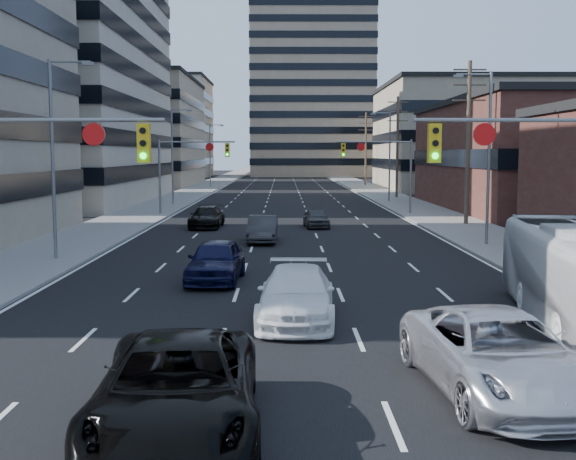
# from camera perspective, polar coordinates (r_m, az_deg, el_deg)

# --- Properties ---
(ground) EXTENTS (400.00, 400.00, 0.00)m
(ground) POSITION_cam_1_polar(r_m,az_deg,el_deg) (13.39, 0.41, -15.22)
(ground) COLOR black
(ground) RESTS_ON ground
(road_surface) EXTENTS (18.00, 300.00, 0.02)m
(road_surface) POSITION_cam_1_polar(r_m,az_deg,el_deg) (142.56, -0.32, 4.09)
(road_surface) COLOR black
(road_surface) RESTS_ON ground
(sidewalk_left) EXTENTS (5.00, 300.00, 0.15)m
(sidewalk_left) POSITION_cam_1_polar(r_m,az_deg,el_deg) (143.00, -4.94, 4.10)
(sidewalk_left) COLOR slate
(sidewalk_left) RESTS_ON ground
(sidewalk_right) EXTENTS (5.00, 300.00, 0.15)m
(sidewalk_right) POSITION_cam_1_polar(r_m,az_deg,el_deg) (143.03, 4.31, 4.11)
(sidewalk_right) COLOR slate
(sidewalk_right) RESTS_ON ground
(office_left_mid) EXTENTS (26.00, 34.00, 28.00)m
(office_left_mid) POSITION_cam_1_polar(r_m,az_deg,el_deg) (77.82, -21.06, 12.39)
(office_left_mid) COLOR #ADA089
(office_left_mid) RESTS_ON ground
(office_left_far) EXTENTS (20.00, 30.00, 16.00)m
(office_left_far) POSITION_cam_1_polar(r_m,az_deg,el_deg) (115.01, -12.45, 7.47)
(office_left_far) COLOR gray
(office_left_far) RESTS_ON ground
(storefront_right_mid) EXTENTS (20.00, 30.00, 9.00)m
(storefront_right_mid) POSITION_cam_1_polar(r_m,az_deg,el_deg) (66.99, 20.86, 5.34)
(storefront_right_mid) COLOR #472119
(storefront_right_mid) RESTS_ON ground
(office_right_far) EXTENTS (22.00, 28.00, 14.00)m
(office_right_far) POSITION_cam_1_polar(r_m,az_deg,el_deg) (103.60, 13.78, 7.06)
(office_right_far) COLOR gray
(office_right_far) RESTS_ON ground
(apartment_tower) EXTENTS (26.00, 26.00, 58.00)m
(apartment_tower) POSITION_cam_1_polar(r_m,az_deg,el_deg) (164.38, 1.83, 14.49)
(apartment_tower) COLOR gray
(apartment_tower) RESTS_ON ground
(bg_block_left) EXTENTS (24.00, 24.00, 20.00)m
(bg_block_left) POSITION_cam_1_polar(r_m,az_deg,el_deg) (155.08, -10.82, 7.84)
(bg_block_left) COLOR #ADA089
(bg_block_left) RESTS_ON ground
(bg_block_right) EXTENTS (22.00, 22.00, 12.00)m
(bg_block_right) POSITION_cam_1_polar(r_m,az_deg,el_deg) (146.07, 12.42, 6.35)
(bg_block_right) COLOR gray
(bg_block_right) RESTS_ON ground
(signal_near_left) EXTENTS (6.59, 0.33, 6.00)m
(signal_near_left) POSITION_cam_1_polar(r_m,az_deg,el_deg) (21.73, -20.01, 4.28)
(signal_near_left) COLOR slate
(signal_near_left) RESTS_ON ground
(signal_near_right) EXTENTS (6.59, 0.33, 6.00)m
(signal_near_right) POSITION_cam_1_polar(r_m,az_deg,el_deg) (21.85, 20.11, 4.29)
(signal_near_right) COLOR slate
(signal_near_right) RESTS_ON ground
(signal_far_left) EXTENTS (6.09, 0.33, 6.00)m
(signal_far_left) POSITION_cam_1_polar(r_m,az_deg,el_deg) (57.96, -7.86, 5.44)
(signal_far_left) COLOR slate
(signal_far_left) RESTS_ON ground
(signal_far_right) EXTENTS (6.09, 0.33, 6.00)m
(signal_far_right) POSITION_cam_1_polar(r_m,az_deg,el_deg) (58.01, 7.43, 5.44)
(signal_far_right) COLOR slate
(signal_far_right) RESTS_ON ground
(utility_pole_block) EXTENTS (2.20, 0.28, 11.00)m
(utility_pole_block) POSITION_cam_1_polar(r_m,az_deg,el_deg) (50.04, 14.04, 6.92)
(utility_pole_block) COLOR #4C3D2D
(utility_pole_block) RESTS_ON ground
(utility_pole_midblock) EXTENTS (2.20, 0.28, 11.00)m
(utility_pole_midblock) POSITION_cam_1_polar(r_m,az_deg,el_deg) (79.45, 8.63, 6.64)
(utility_pole_midblock) COLOR #4C3D2D
(utility_pole_midblock) RESTS_ON ground
(utility_pole_distant) EXTENTS (2.20, 0.28, 11.00)m
(utility_pole_distant) POSITION_cam_1_polar(r_m,az_deg,el_deg) (109.18, 6.16, 6.49)
(utility_pole_distant) COLOR #4C3D2D
(utility_pole_distant) RESTS_ON ground
(streetlight_left_near) EXTENTS (2.03, 0.22, 9.00)m
(streetlight_left_near) POSITION_cam_1_polar(r_m,az_deg,el_deg) (34.03, -17.87, 6.08)
(streetlight_left_near) COLOR slate
(streetlight_left_near) RESTS_ON ground
(streetlight_left_mid) EXTENTS (2.03, 0.22, 9.00)m
(streetlight_left_mid) POSITION_cam_1_polar(r_m,az_deg,el_deg) (68.24, -9.00, 6.13)
(streetlight_left_mid) COLOR slate
(streetlight_left_mid) RESTS_ON ground
(streetlight_left_far) EXTENTS (2.03, 0.22, 9.00)m
(streetlight_left_far) POSITION_cam_1_polar(r_m,az_deg,el_deg) (102.98, -6.09, 6.12)
(streetlight_left_far) COLOR slate
(streetlight_left_far) RESTS_ON ground
(streetlight_right_near) EXTENTS (2.03, 0.22, 9.00)m
(streetlight_right_near) POSITION_cam_1_polar(r_m,az_deg,el_deg) (38.92, 15.38, 6.12)
(streetlight_right_near) COLOR slate
(streetlight_right_near) RESTS_ON ground
(streetlight_right_far) EXTENTS (2.03, 0.22, 9.00)m
(streetlight_right_far) POSITION_cam_1_polar(r_m,az_deg,el_deg) (73.23, 7.91, 6.14)
(streetlight_right_far) COLOR slate
(streetlight_right_far) RESTS_ON ground
(black_pickup) EXTENTS (3.12, 6.16, 1.67)m
(black_pickup) POSITION_cam_1_polar(r_m,az_deg,el_deg) (12.78, -8.78, -12.36)
(black_pickup) COLOR black
(black_pickup) RESTS_ON ground
(white_van) EXTENTS (2.42, 5.45, 1.55)m
(white_van) POSITION_cam_1_polar(r_m,az_deg,el_deg) (21.02, 0.67, -5.15)
(white_van) COLOR white
(white_van) RESTS_ON ground
(silver_suv) EXTENTS (3.34, 6.24, 1.67)m
(silver_suv) POSITION_cam_1_polar(r_m,az_deg,el_deg) (15.34, 16.34, -9.41)
(silver_suv) COLOR silver
(silver_suv) RESTS_ON ground
(sedan_blue) EXTENTS (2.18, 4.87, 1.63)m
(sedan_blue) POSITION_cam_1_polar(r_m,az_deg,el_deg) (27.53, -5.72, -2.43)
(sedan_blue) COLOR black
(sedan_blue) RESTS_ON ground
(sedan_grey_center) EXTENTS (1.65, 4.48, 1.46)m
(sedan_grey_center) POSITION_cam_1_polar(r_m,az_deg,el_deg) (39.66, -2.01, 0.07)
(sedan_grey_center) COLOR #2D2D2F
(sedan_grey_center) RESTS_ON ground
(sedan_black_far) EXTENTS (2.15, 4.94, 1.41)m
(sedan_black_far) POSITION_cam_1_polar(r_m,az_deg,el_deg) (47.68, -6.43, 1.01)
(sedan_black_far) COLOR black
(sedan_black_far) RESTS_ON ground
(sedan_grey_right) EXTENTS (1.78, 3.87, 1.29)m
(sedan_grey_right) POSITION_cam_1_polar(r_m,az_deg,el_deg) (47.55, 2.24, 0.95)
(sedan_grey_right) COLOR #3A3A3D
(sedan_grey_right) RESTS_ON ground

